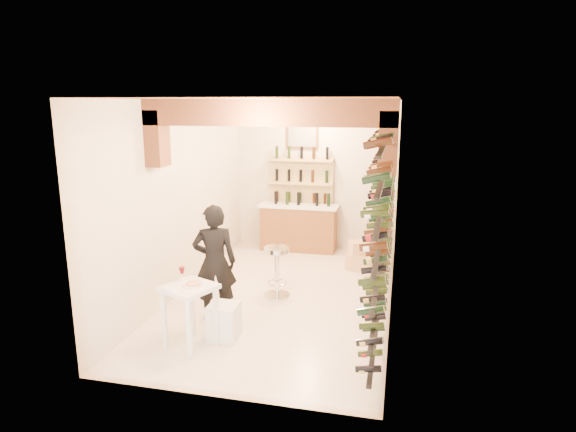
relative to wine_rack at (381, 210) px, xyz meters
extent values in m
plane|color=silver|center=(-1.53, 0.00, -1.55)|extent=(6.00, 6.00, 0.00)
cube|color=beige|center=(-1.53, 3.00, 0.05)|extent=(3.50, 0.02, 3.20)
cube|color=beige|center=(-1.53, -3.00, 0.05)|extent=(3.50, 0.02, 3.20)
cube|color=beige|center=(-3.28, 0.00, 0.05)|extent=(0.02, 6.00, 3.20)
cube|color=beige|center=(0.22, 0.00, 0.05)|extent=(0.02, 6.00, 3.20)
cube|color=brown|center=(-1.53, 0.00, 1.65)|extent=(3.50, 6.00, 0.02)
cube|color=#A55D3A|center=(-1.53, -1.00, 1.47)|extent=(3.50, 0.35, 0.36)
cube|color=#A55D3A|center=(-3.16, -1.00, 1.10)|extent=(0.24, 0.35, 0.80)
cube|color=#A55D3A|center=(0.10, -1.00, 1.10)|extent=(0.24, 0.35, 0.80)
cube|color=black|center=(0.06, 0.00, -1.30)|extent=(0.06, 5.70, 0.03)
cube|color=black|center=(0.06, 0.00, -0.90)|extent=(0.06, 5.70, 0.03)
cube|color=black|center=(0.06, 0.00, -0.50)|extent=(0.06, 5.70, 0.03)
cube|color=black|center=(0.06, 0.00, -0.10)|extent=(0.06, 5.70, 0.03)
cube|color=black|center=(0.06, 0.00, 0.30)|extent=(0.06, 5.70, 0.03)
cube|color=black|center=(0.06, 0.00, 0.70)|extent=(0.06, 5.70, 0.03)
cube|color=black|center=(0.06, 0.00, 1.10)|extent=(0.06, 5.70, 0.03)
cube|color=brown|center=(-1.83, 2.65, -1.07)|extent=(1.60, 0.55, 0.96)
cube|color=white|center=(-1.83, 2.65, -0.56)|extent=(1.70, 0.62, 0.05)
cube|color=tan|center=(-1.83, 2.92, -0.55)|extent=(1.40, 0.10, 2.00)
cube|color=tan|center=(-1.83, 2.82, -1.10)|extent=(1.40, 0.28, 0.04)
cube|color=tan|center=(-1.83, 2.82, -0.60)|extent=(1.40, 0.28, 0.04)
cube|color=tan|center=(-1.83, 2.82, -0.10)|extent=(1.40, 0.28, 0.04)
cube|color=tan|center=(-1.83, 2.82, 0.40)|extent=(1.40, 0.28, 0.04)
cube|color=brown|center=(-1.83, 2.97, 0.90)|extent=(0.70, 0.04, 0.55)
cube|color=#99998C|center=(-1.83, 2.94, 0.90)|extent=(0.60, 0.01, 0.45)
cube|color=white|center=(-2.31, -1.99, -0.72)|extent=(0.78, 0.78, 0.06)
cube|color=white|center=(-2.62, -2.11, -1.15)|extent=(0.06, 0.06, 0.80)
cube|color=white|center=(-2.19, -2.30, -1.15)|extent=(0.06, 0.06, 0.80)
cube|color=white|center=(-2.43, -1.68, -1.15)|extent=(0.06, 0.06, 0.80)
cube|color=white|center=(-2.00, -1.87, -1.15)|extent=(0.06, 0.06, 0.80)
cylinder|color=white|center=(-2.25, -1.97, -0.69)|extent=(0.27, 0.27, 0.02)
cylinder|color=#BF7266|center=(-2.25, -1.97, -0.67)|extent=(0.20, 0.20, 0.02)
cube|color=white|center=(-2.52, -2.13, -0.69)|extent=(0.14, 0.14, 0.02)
cylinder|color=white|center=(-2.48, -1.82, -0.69)|extent=(0.08, 0.08, 0.00)
cylinder|color=white|center=(-2.48, -1.82, -0.64)|extent=(0.01, 0.01, 0.10)
cone|color=#53070E|center=(-2.48, -1.82, -0.56)|extent=(0.08, 0.08, 0.09)
cube|color=white|center=(-1.97, -1.67, -1.30)|extent=(0.39, 0.39, 0.49)
imported|color=black|center=(-2.32, -1.08, -0.68)|extent=(0.74, 0.61, 1.74)
cylinder|color=silver|center=(-1.64, -0.06, -1.53)|extent=(0.44, 0.44, 0.03)
cylinder|color=silver|center=(-1.64, -0.06, -1.14)|extent=(0.09, 0.09, 0.77)
cylinder|color=silver|center=(-1.64, -0.06, -0.74)|extent=(0.42, 0.42, 0.08)
torus|color=silver|center=(-1.64, -0.06, -1.31)|extent=(0.33, 0.33, 0.03)
cube|color=tan|center=(-0.40, 1.64, -1.39)|extent=(0.57, 0.44, 0.31)
cube|color=tan|center=(-0.40, 1.64, -1.11)|extent=(0.50, 0.44, 0.25)
camera|label=1|loc=(0.27, -7.51, 1.60)|focal=30.67mm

